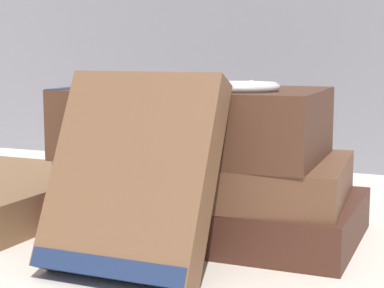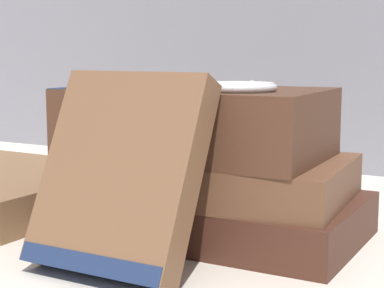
{
  "view_description": "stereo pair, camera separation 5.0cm",
  "coord_description": "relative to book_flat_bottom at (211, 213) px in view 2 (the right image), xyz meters",
  "views": [
    {
      "loc": [
        0.21,
        -0.43,
        0.14
      ],
      "look_at": [
        0.03,
        0.01,
        0.07
      ],
      "focal_mm": 60.0,
      "sensor_mm": 36.0,
      "label": 1
    },
    {
      "loc": [
        0.26,
        -0.4,
        0.14
      ],
      "look_at": [
        0.03,
        0.01,
        0.07
      ],
      "focal_mm": 60.0,
      "sensor_mm": 36.0,
      "label": 2
    }
  ],
  "objects": [
    {
      "name": "ground_plane",
      "position": [
        -0.03,
        -0.03,
        -0.02
      ],
      "size": [
        3.0,
        3.0,
        0.0
      ],
      "primitive_type": "plane",
      "color": "beige"
    },
    {
      "name": "book_flat_bottom",
      "position": [
        0.0,
        0.0,
        0.0
      ],
      "size": [
        0.22,
        0.13,
        0.03
      ],
      "rotation": [
        0.0,
        0.0,
        0.01
      ],
      "color": "#422319",
      "rests_on": "ground_plane"
    },
    {
      "name": "book_flat_middle",
      "position": [
        -0.0,
        -0.01,
        0.03
      ],
      "size": [
        0.21,
        0.14,
        0.03
      ],
      "rotation": [
        0.0,
        0.0,
        0.08
      ],
      "color": "brown",
      "rests_on": "book_flat_bottom"
    },
    {
      "name": "book_flat_top",
      "position": [
        -0.01,
        -0.01,
        0.07
      ],
      "size": [
        0.19,
        0.13,
        0.05
      ],
      "rotation": [
        0.0,
        0.0,
        0.04
      ],
      "color": "#4C2D1E",
      "rests_on": "book_flat_middle"
    },
    {
      "name": "book_leaning_front",
      "position": [
        -0.01,
        -0.11,
        0.04
      ],
      "size": [
        0.11,
        0.08,
        0.13
      ],
      "rotation": [
        -0.44,
        0.0,
        0.0
      ],
      "color": "brown",
      "rests_on": "ground_plane"
    },
    {
      "name": "pocket_watch",
      "position": [
        0.03,
        -0.03,
        0.1
      ],
      "size": [
        0.06,
        0.06,
        0.01
      ],
      "color": "white",
      "rests_on": "book_flat_top"
    },
    {
      "name": "reading_glasses",
      "position": [
        -0.06,
        0.15,
        -0.01
      ],
      "size": [
        0.11,
        0.07,
        0.0
      ],
      "rotation": [
        0.0,
        0.0,
        -0.31
      ],
      "color": "#4C3828",
      "rests_on": "ground_plane"
    }
  ]
}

